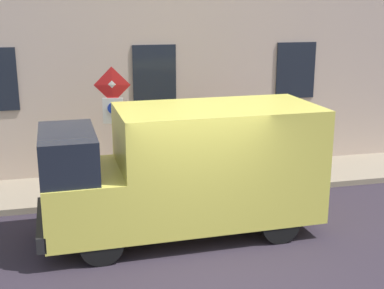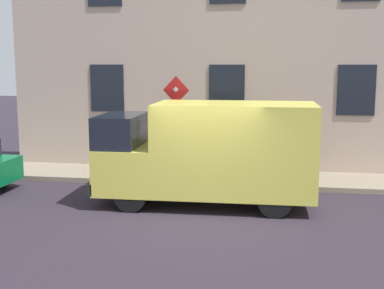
{
  "view_description": "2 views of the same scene",
  "coord_description": "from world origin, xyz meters",
  "px_view_note": "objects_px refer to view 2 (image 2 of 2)",
  "views": [
    {
      "loc": [
        -8.03,
        2.17,
        4.34
      ],
      "look_at": [
        2.78,
        -0.45,
        1.36
      ],
      "focal_mm": 48.59,
      "sensor_mm": 36.0,
      "label": 1
    },
    {
      "loc": [
        -11.03,
        -1.59,
        3.44
      ],
      "look_at": [
        2.41,
        0.67,
        1.29
      ],
      "focal_mm": 48.36,
      "sensor_mm": 36.0,
      "label": 2
    }
  ],
  "objects_px": {
    "sign_post_stacked": "(176,114)",
    "bicycle_purple": "(223,160)",
    "pedestrian": "(276,145)",
    "bicycle_green": "(287,162)",
    "bicycle_blue": "(255,161)",
    "litter_bin": "(258,166)",
    "delivery_van": "(210,151)"
  },
  "relations": [
    {
      "from": "bicycle_blue",
      "to": "litter_bin",
      "type": "height_order",
      "value": "litter_bin"
    },
    {
      "from": "sign_post_stacked",
      "to": "delivery_van",
      "type": "bearing_deg",
      "value": -147.71
    },
    {
      "from": "sign_post_stacked",
      "to": "bicycle_green",
      "type": "height_order",
      "value": "sign_post_stacked"
    },
    {
      "from": "bicycle_purple",
      "to": "pedestrian",
      "type": "height_order",
      "value": "pedestrian"
    },
    {
      "from": "delivery_van",
      "to": "bicycle_green",
      "type": "distance_m",
      "value": 3.83
    },
    {
      "from": "litter_bin",
      "to": "delivery_van",
      "type": "bearing_deg",
      "value": 151.74
    },
    {
      "from": "pedestrian",
      "to": "litter_bin",
      "type": "xyz_separation_m",
      "value": [
        -0.89,
        0.47,
        -0.48
      ]
    },
    {
      "from": "sign_post_stacked",
      "to": "pedestrian",
      "type": "distance_m",
      "value": 3.12
    },
    {
      "from": "delivery_van",
      "to": "litter_bin",
      "type": "distance_m",
      "value": 2.44
    },
    {
      "from": "sign_post_stacked",
      "to": "delivery_van",
      "type": "distance_m",
      "value": 2.37
    },
    {
      "from": "bicycle_blue",
      "to": "litter_bin",
      "type": "xyz_separation_m",
      "value": [
        -1.17,
        -0.15,
        0.08
      ]
    },
    {
      "from": "sign_post_stacked",
      "to": "bicycle_purple",
      "type": "height_order",
      "value": "sign_post_stacked"
    },
    {
      "from": "bicycle_green",
      "to": "pedestrian",
      "type": "xyz_separation_m",
      "value": [
        -0.28,
        0.34,
        0.56
      ]
    },
    {
      "from": "pedestrian",
      "to": "delivery_van",
      "type": "bearing_deg",
      "value": -165.13
    },
    {
      "from": "litter_bin",
      "to": "bicycle_purple",
      "type": "bearing_deg",
      "value": 43.57
    },
    {
      "from": "pedestrian",
      "to": "litter_bin",
      "type": "relative_size",
      "value": 1.91
    },
    {
      "from": "sign_post_stacked",
      "to": "bicycle_purple",
      "type": "distance_m",
      "value": 2.34
    },
    {
      "from": "pedestrian",
      "to": "litter_bin",
      "type": "distance_m",
      "value": 1.12
    },
    {
      "from": "bicycle_blue",
      "to": "litter_bin",
      "type": "bearing_deg",
      "value": 105.8
    },
    {
      "from": "bicycle_green",
      "to": "litter_bin",
      "type": "distance_m",
      "value": 1.42
    },
    {
      "from": "bicycle_blue",
      "to": "delivery_van",
      "type": "bearing_deg",
      "value": 81.95
    },
    {
      "from": "bicycle_green",
      "to": "pedestrian",
      "type": "relative_size",
      "value": 1.0
    },
    {
      "from": "bicycle_green",
      "to": "pedestrian",
      "type": "height_order",
      "value": "pedestrian"
    },
    {
      "from": "sign_post_stacked",
      "to": "delivery_van",
      "type": "xyz_separation_m",
      "value": [
        -1.91,
        -1.21,
        -0.71
      ]
    },
    {
      "from": "bicycle_purple",
      "to": "pedestrian",
      "type": "distance_m",
      "value": 1.7
    },
    {
      "from": "delivery_van",
      "to": "litter_bin",
      "type": "relative_size",
      "value": 5.98
    },
    {
      "from": "bicycle_blue",
      "to": "pedestrian",
      "type": "relative_size",
      "value": 1.0
    },
    {
      "from": "bicycle_purple",
      "to": "bicycle_green",
      "type": "bearing_deg",
      "value": 172.53
    },
    {
      "from": "bicycle_purple",
      "to": "pedestrian",
      "type": "bearing_deg",
      "value": 162.6
    },
    {
      "from": "bicycle_green",
      "to": "bicycle_purple",
      "type": "relative_size",
      "value": 1.0
    },
    {
      "from": "bicycle_green",
      "to": "bicycle_blue",
      "type": "xyz_separation_m",
      "value": [
        0.0,
        0.96,
        0.0
      ]
    },
    {
      "from": "delivery_van",
      "to": "bicycle_blue",
      "type": "height_order",
      "value": "delivery_van"
    }
  ]
}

